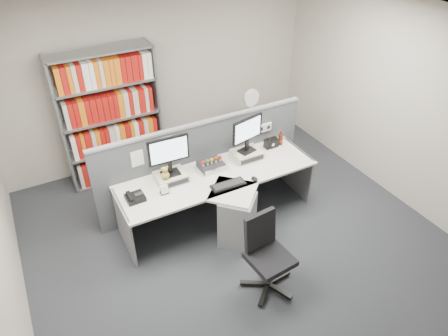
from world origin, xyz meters
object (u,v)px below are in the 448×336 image
monitor_left (169,153)px  desk_fan (251,100)px  desk (226,200)px  keyboard (228,185)px  mouse (254,179)px  filing_cabinet (249,135)px  desktop_pc (211,166)px  speaker (271,143)px  shelving_unit (111,119)px  desk_phone (135,197)px  desk_calendar (164,190)px  office_chair (266,252)px  cola_bottle (280,139)px  monitor_right (247,132)px

monitor_left → desk_fan: monitor_left is taller
monitor_left → desk: bearing=-33.7°
keyboard → mouse: (0.35, -0.06, 0.01)m
mouse → filing_cabinet: bearing=60.5°
desktop_pc → keyboard: (0.01, -0.44, -0.03)m
speaker → shelving_unit: shelving_unit is taller
keyboard → desktop_pc: bearing=91.4°
desk_phone → desk_fan: bearing=27.0°
filing_cabinet → desk_calendar: bearing=-147.9°
desk_phone → office_chair: office_chair is taller
desk_calendar → desk_fan: bearing=32.1°
mouse → cola_bottle: (0.77, 0.55, 0.07)m
cola_bottle → filing_cabinet: size_ratio=0.33×
cola_bottle → shelving_unit: size_ratio=0.11×
desktop_pc → office_chair: bearing=-92.1°
cola_bottle → desk_phone: bearing=-174.5°
monitor_left → desktop_pc: 0.67m
desk_phone → desk_fan: 2.59m
speaker → desk_phone: bearing=-173.9°
cola_bottle → desk_fan: desk_fan is taller
desk_fan → keyboard: bearing=-129.6°
monitor_right → speaker: bearing=8.6°
keyboard → cola_bottle: (1.12, 0.50, 0.07)m
office_chair → desk_fan: bearing=62.5°
desk_calendar → speaker: speaker is taller
monitor_right → desktop_pc: bearing=-179.9°
keyboard → desk_phone: size_ratio=2.02×
monitor_left → desk_calendar: monitor_left is taller
shelving_unit → desk_fan: bearing=-12.1°
keyboard → shelving_unit: 2.12m
desktop_pc → monitor_right: bearing=0.1°
desk → speaker: 1.11m
desk_calendar → desk_fan: size_ratio=0.26×
desk → desk_phone: bearing=168.2°
desktop_pc → monitor_left: bearing=180.0°
monitor_right → mouse: bearing=-109.8°
monitor_left → desk_calendar: (-0.17, -0.21, -0.36)m
desk → monitor_left: size_ratio=4.99×
keyboard → shelving_unit: shelving_unit is taller
filing_cabinet → monitor_right: bearing=-123.7°
desk_calendar → filing_cabinet: 2.34m
desk_calendar → desk_fan: 2.31m
desk_calendar → desk: bearing=-13.3°
mouse → desk_phone: 1.48m
monitor_right → filing_cabinet: bearing=56.3°
keyboard → cola_bottle: 1.23m
speaker → monitor_right: bearing=-171.4°
desk_phone → shelving_unit: bearing=83.1°
desktop_pc → desk_fan: (1.21, 1.02, 0.24)m
desk_calendar → cola_bottle: cola_bottle is taller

